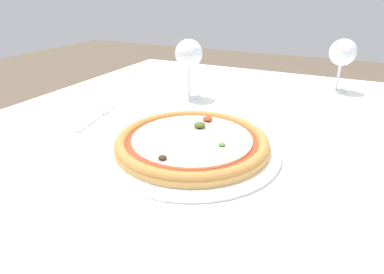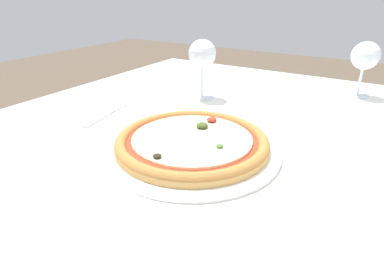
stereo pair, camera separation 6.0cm
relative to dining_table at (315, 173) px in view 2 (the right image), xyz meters
name	(u,v)px [view 2 (the right image)]	position (x,y,z in m)	size (l,w,h in m)	color
dining_table	(315,173)	(0.00, 0.00, 0.00)	(1.49, 1.08, 0.75)	brown
pizza_plate	(192,143)	(-0.20, -0.17, 0.09)	(0.33, 0.33, 0.04)	white
fork	(107,114)	(-0.48, -0.12, 0.08)	(0.06, 0.17, 0.00)	silver
wine_glass_far_left	(365,57)	(0.02, 0.37, 0.19)	(0.08, 0.08, 0.15)	silver
wine_glass_far_right	(202,56)	(-0.35, 0.12, 0.19)	(0.07, 0.07, 0.16)	silver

